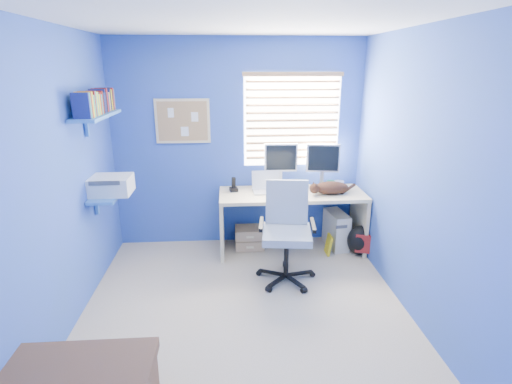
{
  "coord_description": "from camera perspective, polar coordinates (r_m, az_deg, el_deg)",
  "views": [
    {
      "loc": [
        -0.13,
        -3.2,
        2.17
      ],
      "look_at": [
        0.15,
        0.65,
        0.95
      ],
      "focal_mm": 28.0,
      "sensor_mm": 36.0,
      "label": 1
    }
  ],
  "objects": [
    {
      "name": "floor",
      "position": [
        3.87,
        -1.59,
        -16.59
      ],
      "size": [
        3.0,
        3.2,
        0.0
      ],
      "primitive_type": "cube",
      "color": "#C4B19E",
      "rests_on": "ground"
    },
    {
      "name": "ceiling",
      "position": [
        3.22,
        -2.0,
        23.41
      ],
      "size": [
        3.0,
        3.2,
        0.0
      ],
      "primitive_type": "cube",
      "color": "white",
      "rests_on": "wall_back"
    },
    {
      "name": "wall_back",
      "position": [
        4.89,
        -2.57,
        6.69
      ],
      "size": [
        3.0,
        0.01,
        2.5
      ],
      "primitive_type": "cube",
      "color": "#3559A6",
      "rests_on": "ground"
    },
    {
      "name": "wall_front",
      "position": [
        1.85,
        0.4,
        -12.37
      ],
      "size": [
        3.0,
        0.01,
        2.5
      ],
      "primitive_type": "cube",
      "color": "#3559A6",
      "rests_on": "ground"
    },
    {
      "name": "wall_left",
      "position": [
        3.6,
        -26.37,
        0.86
      ],
      "size": [
        0.01,
        3.2,
        2.5
      ],
      "primitive_type": "cube",
      "color": "#3559A6",
      "rests_on": "ground"
    },
    {
      "name": "wall_right",
      "position": [
        3.71,
        22.1,
        1.84
      ],
      "size": [
        0.01,
        3.2,
        2.5
      ],
      "primitive_type": "cube",
      "color": "#3559A6",
      "rests_on": "ground"
    },
    {
      "name": "desk",
      "position": [
        4.86,
        5.06,
        -4.24
      ],
      "size": [
        1.72,
        0.65,
        0.74
      ],
      "primitive_type": "cube",
      "color": "tan",
      "rests_on": "floor"
    },
    {
      "name": "laptop",
      "position": [
        4.71,
        1.59,
        1.28
      ],
      "size": [
        0.35,
        0.28,
        0.22
      ],
      "primitive_type": "cube",
      "rotation": [
        0.0,
        0.0,
        0.06
      ],
      "color": "silver",
      "rests_on": "desk"
    },
    {
      "name": "monitor_left",
      "position": [
        4.9,
        3.54,
        3.83
      ],
      "size": [
        0.4,
        0.13,
        0.54
      ],
      "primitive_type": "cube",
      "rotation": [
        0.0,
        0.0,
        -0.04
      ],
      "color": "silver",
      "rests_on": "desk"
    },
    {
      "name": "monitor_right",
      "position": [
        4.93,
        9.45,
        3.7
      ],
      "size": [
        0.41,
        0.19,
        0.54
      ],
      "primitive_type": "cube",
      "rotation": [
        0.0,
        0.0,
        -0.18
      ],
      "color": "silver",
      "rests_on": "desk"
    },
    {
      "name": "phone",
      "position": [
        4.76,
        -3.22,
        1.12
      ],
      "size": [
        0.11,
        0.12,
        0.17
      ],
      "primitive_type": "cube",
      "rotation": [
        0.0,
        0.0,
        0.16
      ],
      "color": "black",
      "rests_on": "desk"
    },
    {
      "name": "mug",
      "position": [
        4.93,
        10.62,
        1.01
      ],
      "size": [
        0.1,
        0.09,
        0.1
      ],
      "primitive_type": "imported",
      "color": "#1A846A",
      "rests_on": "desk"
    },
    {
      "name": "cd_spindle",
      "position": [
        5.05,
        11.73,
        1.14
      ],
      "size": [
        0.13,
        0.13,
        0.07
      ],
      "primitive_type": "cylinder",
      "color": "silver",
      "rests_on": "desk"
    },
    {
      "name": "cat",
      "position": [
        4.74,
        10.69,
        0.59
      ],
      "size": [
        0.45,
        0.31,
        0.15
      ],
      "primitive_type": "ellipsoid",
      "rotation": [
        0.0,
        0.0,
        0.24
      ],
      "color": "black",
      "rests_on": "desk"
    },
    {
      "name": "tower_pc",
      "position": [
        5.09,
        11.37,
        -5.29
      ],
      "size": [
        0.25,
        0.46,
        0.45
      ],
      "primitive_type": "cube",
      "rotation": [
        0.0,
        0.0,
        0.14
      ],
      "color": "beige",
      "rests_on": "floor"
    },
    {
      "name": "drawer_boxes",
      "position": [
        4.99,
        -0.94,
        -6.5
      ],
      "size": [
        0.35,
        0.28,
        0.27
      ],
      "primitive_type": "cube",
      "color": "tan",
      "rests_on": "floor"
    },
    {
      "name": "yellow_book",
      "position": [
        4.92,
        10.32,
        -7.39
      ],
      "size": [
        0.03,
        0.17,
        0.24
      ],
      "primitive_type": "cube",
      "color": "yellow",
      "rests_on": "floor"
    },
    {
      "name": "backpack",
      "position": [
        4.95,
        14.7,
        -6.68
      ],
      "size": [
        0.38,
        0.33,
        0.37
      ],
      "primitive_type": "ellipsoid",
      "rotation": [
        0.0,
        0.0,
        -0.34
      ],
      "color": "black",
      "rests_on": "floor"
    },
    {
      "name": "office_chair",
      "position": [
        4.22,
        4.36,
        -7.51
      ],
      "size": [
        0.67,
        0.67,
        1.03
      ],
      "color": "black",
      "rests_on": "floor"
    },
    {
      "name": "window_blinds",
      "position": [
        4.87,
        5.18,
        10.17
      ],
      "size": [
        1.15,
        0.05,
        1.1
      ],
      "color": "white",
      "rests_on": "ground"
    },
    {
      "name": "corkboard",
      "position": [
        4.85,
        -10.44,
        9.92
      ],
      "size": [
        0.64,
        0.02,
        0.52
      ],
      "color": "tan",
      "rests_on": "ground"
    },
    {
      "name": "wall_shelves",
      "position": [
        4.2,
        -21.16,
        6.27
      ],
      "size": [
        0.42,
        0.9,
        1.05
      ],
      "color": "#3974C2",
      "rests_on": "ground"
    }
  ]
}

